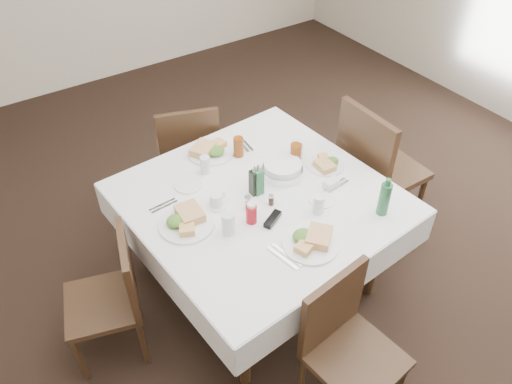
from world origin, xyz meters
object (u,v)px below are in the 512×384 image
(water_n, at_px, (205,165))
(oil_cruet_green, at_px, (258,180))
(chair_west, at_px, (115,292))
(chair_east, at_px, (374,164))
(coffee_mug, at_px, (216,201))
(oil_cruet_dark, at_px, (255,182))
(water_w, at_px, (228,223))
(chair_south, at_px, (345,339))
(chair_north, at_px, (189,150))
(bread_basket, at_px, (283,169))
(water_s, at_px, (319,204))
(ketchup_bottle, at_px, (251,213))
(dining_table, at_px, (260,206))
(water_e, at_px, (297,150))
(green_bottle, at_px, (384,198))

(water_n, relative_size, oil_cruet_green, 0.52)
(chair_west, relative_size, water_n, 7.46)
(water_n, bearing_deg, chair_east, -18.83)
(water_n, relative_size, coffee_mug, 0.88)
(oil_cruet_dark, bearing_deg, water_w, -147.36)
(chair_south, bearing_deg, oil_cruet_green, 84.03)
(chair_north, relative_size, bread_basket, 3.60)
(chair_north, height_order, water_s, chair_north)
(ketchup_bottle, bearing_deg, dining_table, 42.65)
(chair_south, relative_size, water_e, 6.34)
(chair_north, distance_m, ketchup_bottle, 1.14)
(water_s, bearing_deg, chair_north, 98.33)
(chair_south, bearing_deg, green_bottle, 33.97)
(dining_table, bearing_deg, green_bottle, -45.34)
(chair_north, height_order, chair_west, chair_north)
(chair_east, xyz_separation_m, green_bottle, (-0.46, -0.49, 0.28))
(water_n, bearing_deg, coffee_mug, -108.41)
(chair_east, xyz_separation_m, oil_cruet_dark, (-0.95, 0.04, 0.26))
(water_n, bearing_deg, water_e, -20.40)
(dining_table, relative_size, water_w, 11.65)
(chair_west, height_order, oil_cruet_dark, oil_cruet_dark)
(dining_table, relative_size, green_bottle, 6.38)
(chair_north, bearing_deg, water_s, -81.67)
(water_w, xyz_separation_m, coffee_mug, (0.05, 0.22, -0.03))
(chair_east, height_order, water_n, chair_east)
(oil_cruet_green, xyz_separation_m, ketchup_bottle, (-0.16, -0.18, -0.03))
(water_n, distance_m, water_s, 0.74)
(water_s, distance_m, water_w, 0.51)
(water_s, distance_m, ketchup_bottle, 0.38)
(chair_south, height_order, water_s, chair_south)
(dining_table, xyz_separation_m, chair_north, (0.01, 0.94, -0.17))
(chair_north, relative_size, water_n, 8.05)
(bread_basket, bearing_deg, oil_cruet_green, -164.48)
(water_s, xyz_separation_m, ketchup_bottle, (-0.35, 0.14, 0.00))
(chair_south, relative_size, bread_basket, 3.50)
(coffee_mug, xyz_separation_m, green_bottle, (0.73, -0.56, 0.07))
(water_n, height_order, water_e, water_e)
(oil_cruet_dark, bearing_deg, water_s, -58.11)
(water_e, xyz_separation_m, oil_cruet_dark, (-0.40, -0.13, 0.02))
(chair_west, xyz_separation_m, water_e, (1.31, 0.11, 0.35))
(dining_table, bearing_deg, chair_north, 89.25)
(water_e, bearing_deg, bread_basket, -155.38)
(green_bottle, bearing_deg, chair_west, 158.75)
(green_bottle, bearing_deg, dining_table, 134.66)
(oil_cruet_dark, distance_m, oil_cruet_green, 0.02)
(water_s, bearing_deg, chair_west, 162.78)
(chair_west, distance_m, coffee_mug, 0.74)
(chair_south, xyz_separation_m, chair_west, (-0.83, 0.93, -0.02))
(water_w, bearing_deg, chair_west, 161.90)
(ketchup_bottle, bearing_deg, green_bottle, -28.33)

